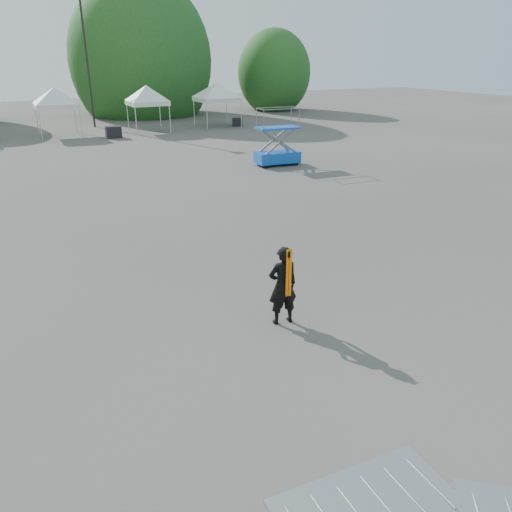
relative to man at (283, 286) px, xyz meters
name	(u,v)px	position (x,y,z in m)	size (l,w,h in m)	color
ground	(203,295)	(-1.07, 2.03, -0.89)	(120.00, 120.00, 0.00)	#474442
light_pole_east	(86,53)	(1.93, 34.03, 4.62)	(0.60, 0.25, 9.80)	black
tree_mid_e	(141,61)	(7.93, 41.03, 3.95)	(5.12, 5.12, 7.79)	#382314
tree_far_e	(274,73)	(20.93, 39.03, 2.73)	(3.84, 3.84, 5.84)	#382314
tent_e	(54,91)	(-1.10, 30.28, 2.17)	(4.00, 4.00, 3.88)	silver
tent_f	(146,89)	(5.14, 29.44, 2.17)	(3.83, 3.83, 3.88)	silver
tent_g	(217,86)	(10.91, 30.04, 2.17)	(4.38, 4.38, 3.88)	silver
man	(283,286)	(0.00, 0.00, 0.00)	(0.69, 0.49, 1.78)	black
scissor_lift	(278,137)	(7.92, 14.61, 0.58)	(2.33, 1.29, 2.92)	#0E4EB9
barrier_left	(366,504)	(-1.38, -4.70, -0.85)	(2.46, 1.30, 0.08)	#9FA2A7
crate_mid	(113,132)	(2.13, 27.72, -0.49)	(1.03, 0.80, 0.80)	black
crate_east	(237,122)	(12.35, 29.35, -0.57)	(0.82, 0.64, 0.64)	black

